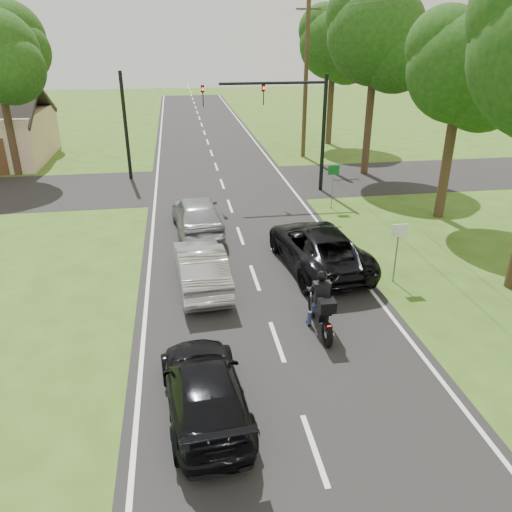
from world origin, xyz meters
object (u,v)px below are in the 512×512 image
at_px(dark_suv, 318,246).
at_px(silver_suv, 197,214).
at_px(utility_pole_far, 306,79).
at_px(motorcycle_rider, 321,309).
at_px(sign_green, 333,176).
at_px(traffic_signal, 289,113).
at_px(dark_car_behind, 204,389).
at_px(sign_white, 398,239).
at_px(silver_sedan, 201,266).

bearing_deg(dark_suv, silver_suv, -50.03).
bearing_deg(utility_pole_far, motorcycle_rider, -102.66).
height_order(utility_pole_far, sign_green, utility_pole_far).
bearing_deg(traffic_signal, silver_suv, -134.12).
relative_size(dark_car_behind, sign_green, 2.03).
xyz_separation_m(motorcycle_rider, sign_green, (3.57, 10.67, 0.84)).
distance_m(dark_suv, sign_white, 2.92).
relative_size(motorcycle_rider, sign_green, 1.05).
height_order(dark_suv, silver_sedan, dark_suv).
relative_size(silver_sedan, sign_green, 2.09).
distance_m(motorcycle_rider, dark_suv, 4.45).
distance_m(silver_sedan, traffic_signal, 12.06).
relative_size(motorcycle_rider, silver_sedan, 0.50).
distance_m(traffic_signal, sign_white, 11.39).
relative_size(silver_sedan, dark_car_behind, 1.03).
height_order(silver_sedan, sign_white, sign_white).
bearing_deg(utility_pole_far, traffic_signal, -109.68).
bearing_deg(sign_white, traffic_signal, 97.05).
height_order(sign_white, sign_green, same).
distance_m(motorcycle_rider, utility_pole_far, 22.64).
bearing_deg(silver_sedan, motorcycle_rider, 129.86).
height_order(motorcycle_rider, sign_white, sign_white).
relative_size(dark_suv, utility_pole_far, 0.55).
bearing_deg(silver_suv, dark_car_behind, 83.20).
bearing_deg(sign_white, sign_green, 88.57).
xyz_separation_m(silver_sedan, sign_green, (6.78, 7.31, 0.86)).
relative_size(silver_sedan, traffic_signal, 0.69).
bearing_deg(silver_sedan, sign_white, 170.21).
bearing_deg(silver_suv, dark_suv, 130.65).
xyz_separation_m(dark_suv, dark_car_behind, (-4.59, -7.12, -0.14)).
bearing_deg(silver_sedan, traffic_signal, -120.60).
distance_m(motorcycle_rider, traffic_signal, 14.24).
relative_size(dark_suv, dark_car_behind, 1.28).
relative_size(motorcycle_rider, silver_suv, 0.47).
bearing_deg(motorcycle_rider, silver_suv, 109.93).
height_order(motorcycle_rider, traffic_signal, traffic_signal).
relative_size(silver_suv, dark_car_behind, 1.10).
distance_m(dark_suv, silver_sedan, 4.41).
distance_m(silver_suv, sign_white, 8.69).
bearing_deg(sign_green, sign_white, -91.43).
bearing_deg(sign_white, dark_car_behind, -141.37).
xyz_separation_m(dark_car_behind, traffic_signal, (5.50, 16.50, 3.50)).
bearing_deg(dark_car_behind, silver_suv, -96.92).
height_order(motorcycle_rider, silver_sedan, motorcycle_rider).
height_order(dark_car_behind, utility_pole_far, utility_pole_far).
bearing_deg(sign_green, traffic_signal, 117.38).
distance_m(dark_car_behind, traffic_signal, 17.74).
height_order(dark_car_behind, traffic_signal, traffic_signal).
xyz_separation_m(traffic_signal, utility_pole_far, (2.86, 8.00, 0.95)).
height_order(dark_car_behind, sign_white, sign_white).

